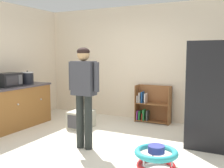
# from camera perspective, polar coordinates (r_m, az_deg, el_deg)

# --- Properties ---
(ground_plane) EXTENTS (12.00, 12.00, 0.00)m
(ground_plane) POSITION_cam_1_polar(r_m,az_deg,el_deg) (4.46, -4.00, -14.09)
(ground_plane) COLOR silver
(ground_plane) RESTS_ON ground
(back_wall) EXTENTS (5.20, 0.06, 2.70)m
(back_wall) POSITION_cam_1_polar(r_m,az_deg,el_deg) (6.29, 6.87, 4.51)
(back_wall) COLOR beige
(back_wall) RESTS_ON ground
(left_side_wall) EXTENTS (0.06, 2.99, 2.70)m
(left_side_wall) POSITION_cam_1_polar(r_m,az_deg,el_deg) (6.49, -20.69, 4.20)
(left_side_wall) COLOR beige
(left_side_wall) RESTS_ON ground
(kitchen_counter) EXTENTS (0.65, 2.05, 0.90)m
(kitchen_counter) POSITION_cam_1_polar(r_m,az_deg,el_deg) (5.87, -21.81, -4.90)
(kitchen_counter) COLOR brown
(kitchen_counter) RESTS_ON ground
(refrigerator) EXTENTS (0.73, 0.68, 1.78)m
(refrigerator) POSITION_cam_1_polar(r_m,az_deg,el_deg) (4.71, 20.57, -2.18)
(refrigerator) COLOR black
(refrigerator) RESTS_ON ground
(bookshelf) EXTENTS (0.80, 0.28, 0.85)m
(bookshelf) POSITION_cam_1_polar(r_m,az_deg,el_deg) (6.15, 8.49, -4.79)
(bookshelf) COLOR brown
(bookshelf) RESTS_ON ground
(standing_person) EXTENTS (0.57, 0.22, 1.67)m
(standing_person) POSITION_cam_1_polar(r_m,az_deg,el_deg) (4.31, -6.15, -0.97)
(standing_person) COLOR #242826
(standing_person) RESTS_ON ground
(baby_walker) EXTENTS (0.60, 0.60, 0.32)m
(baby_walker) POSITION_cam_1_polar(r_m,az_deg,el_deg) (3.81, 9.55, -15.34)
(baby_walker) COLOR red
(baby_walker) RESTS_ON ground
(pet_carrier) EXTENTS (0.42, 0.55, 0.36)m
(pet_carrier) POSITION_cam_1_polar(r_m,az_deg,el_deg) (5.71, -6.68, -7.59)
(pet_carrier) COLOR beige
(pet_carrier) RESTS_ON ground
(microwave) EXTENTS (0.37, 0.48, 0.28)m
(microwave) POSITION_cam_1_polar(r_m,az_deg,el_deg) (5.81, -21.71, 0.86)
(microwave) COLOR black
(microwave) RESTS_ON kitchen_counter
(crock_pot) EXTENTS (0.26, 0.26, 0.30)m
(crock_pot) POSITION_cam_1_polar(r_m,az_deg,el_deg) (6.14, -17.88, 1.26)
(crock_pot) COLOR black
(crock_pot) RESTS_ON kitchen_counter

